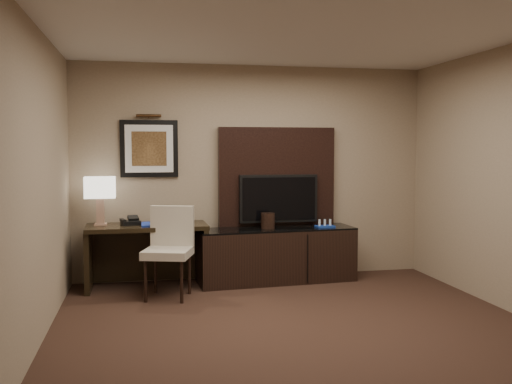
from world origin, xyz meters
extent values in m
cube|color=black|center=(0.00, 0.00, -0.01)|extent=(4.50, 5.00, 0.01)
cube|color=silver|center=(0.00, 0.00, 2.70)|extent=(4.50, 5.00, 0.01)
cube|color=gray|center=(0.00, 2.50, 1.35)|extent=(4.50, 0.01, 2.70)
cube|color=gray|center=(0.00, -2.50, 1.35)|extent=(4.50, 0.01, 2.70)
cube|color=gray|center=(-2.25, 0.00, 1.35)|extent=(0.01, 5.00, 2.70)
cube|color=black|center=(-1.34, 2.15, 0.38)|extent=(1.42, 0.64, 0.75)
cube|color=black|center=(0.23, 2.15, 0.33)|extent=(1.98, 0.68, 0.67)
cube|color=black|center=(0.30, 2.44, 1.27)|extent=(1.50, 0.12, 1.30)
cube|color=black|center=(0.30, 2.34, 1.02)|extent=(1.00, 0.08, 0.60)
cube|color=black|center=(-1.30, 2.48, 1.65)|extent=(0.70, 0.04, 0.70)
cylinder|color=#3C2413|center=(-1.30, 2.44, 2.05)|extent=(0.04, 0.04, 0.30)
cube|color=#172F97|center=(-1.27, 2.09, 0.77)|extent=(0.26, 0.35, 0.02)
imported|color=#BAB492|center=(-1.27, 2.10, 0.88)|extent=(0.18, 0.05, 0.24)
cylinder|color=#A9BBBF|center=(-0.91, 2.23, 0.85)|extent=(0.07, 0.07, 0.19)
cylinder|color=black|center=(0.12, 2.14, 0.77)|extent=(0.21, 0.21, 0.19)
camera|label=1|loc=(-1.38, -4.65, 1.66)|focal=40.00mm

